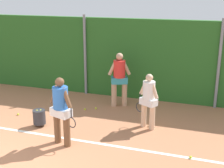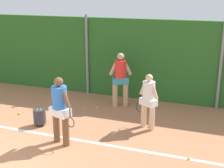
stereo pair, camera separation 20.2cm
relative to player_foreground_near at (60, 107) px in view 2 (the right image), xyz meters
The scene contains 13 objects.
ground_plane 1.42m from the player_foreground_near, behind, with size 25.20×25.20×0.00m, color #B2704C.
hedge_fence_backdrop 4.26m from the player_foreground_near, 103.70° to the left, with size 16.38×0.25×2.88m, color #286023.
fence_post_center 4.10m from the player_foreground_near, 104.28° to the left, with size 0.10×0.10×2.99m, color gray.
fence_post_right 5.44m from the player_foreground_near, 46.69° to the left, with size 0.10×0.10×2.99m, color gray.
court_baseline_paint 1.45m from the player_foreground_near, 163.14° to the left, with size 11.97×0.10×0.01m, color white.
player_foreground_near is the anchor object (origin of this frame).
player_midcourt 2.51m from the player_foreground_near, 41.44° to the left, with size 0.71×0.47×1.61m.
player_backcourt_far 3.15m from the player_foreground_near, 79.27° to the left, with size 0.73×0.49×1.85m.
ball_hopper 1.56m from the player_foreground_near, 145.68° to the left, with size 0.36×0.36×0.51m.
tennis_ball_0 2.71m from the player_foreground_near, 91.25° to the left, with size 0.07×0.07×0.07m, color #CCDB33.
tennis_ball_2 3.36m from the player_foreground_near, ahead, with size 0.07×0.07×0.07m, color #CCDB33.
tennis_ball_4 2.56m from the player_foreground_near, 99.04° to the left, with size 0.07×0.07×0.07m, color #CCDB33.
tennis_ball_5 2.74m from the player_foreground_near, 150.19° to the left, with size 0.07×0.07×0.07m, color #CCDB33.
Camera 2 is at (4.65, -4.63, 3.84)m, focal length 49.46 mm.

